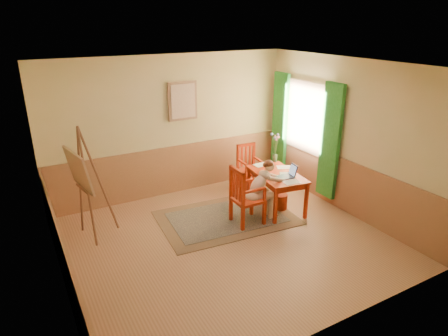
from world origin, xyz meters
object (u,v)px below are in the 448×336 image
laptop (287,175)px  chair_left (245,196)px  figure (262,188)px  table (277,178)px  chair_back (249,167)px  easel (82,174)px

laptop → chair_left: bearing=179.6°
figure → laptop: 0.56m
table → laptop: size_ratio=3.20×
chair_left → chair_back: size_ratio=1.11×
chair_back → figure: 1.38m
figure → easel: bearing=163.3°
figure → easel: size_ratio=0.58×
chair_left → laptop: 0.92m
chair_back → easel: bearing=-173.2°
table → laptop: bearing=-77.3°
figure → chair_left: bearing=-178.5°
chair_back → easel: (-3.38, -0.41, 0.65)m
table → easel: bearing=169.2°
chair_back → easel: size_ratio=0.50×
chair_left → table: bearing=15.0°
chair_left → chair_back: 1.55m
table → chair_left: size_ratio=1.20×
table → figure: figure is taller
chair_left → figure: 0.36m
table → chair_back: size_ratio=1.34×
table → figure: 0.53m
table → figure: (-0.49, -0.22, -0.02)m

